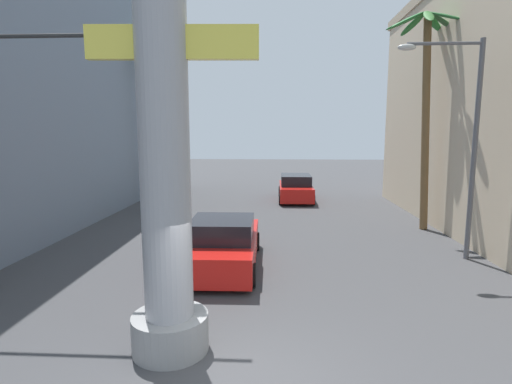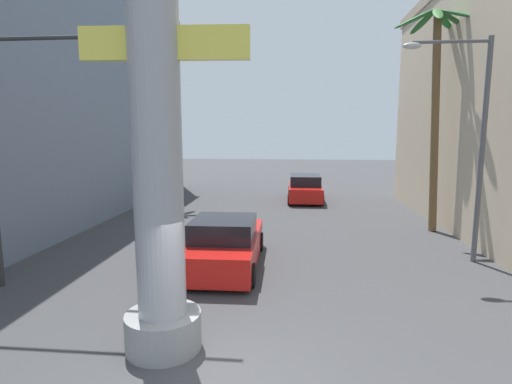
{
  "view_description": "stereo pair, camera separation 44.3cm",
  "coord_description": "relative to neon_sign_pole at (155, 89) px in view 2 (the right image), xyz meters",
  "views": [
    {
      "loc": [
        0.56,
        -5.62,
        4.07
      ],
      "look_at": [
        0.0,
        4.95,
        2.5
      ],
      "focal_mm": 28.0,
      "sensor_mm": 36.0,
      "label": 1
    },
    {
      "loc": [
        1.0,
        -5.59,
        4.07
      ],
      "look_at": [
        0.0,
        4.95,
        2.5
      ],
      "focal_mm": 28.0,
      "sensor_mm": 36.0,
      "label": 2
    }
  ],
  "objects": [
    {
      "name": "building_left",
      "position": [
        -10.06,
        10.14,
        1.35
      ],
      "size": [
        7.67,
        27.12,
        12.34
      ],
      "color": "slate",
      "rests_on": "ground"
    },
    {
      "name": "traffic_light_mast",
      "position": [
        -3.68,
        2.63,
        -0.29
      ],
      "size": [
        5.61,
        0.32,
        6.45
      ],
      "color": "#333333",
      "rests_on": "ground"
    },
    {
      "name": "car_far",
      "position": [
        3.12,
        17.24,
        -4.09
      ],
      "size": [
        2.06,
        4.63,
        1.56
      ],
      "color": "black",
      "rests_on": "ground"
    },
    {
      "name": "palm_tree_mid_right",
      "position": [
        8.08,
        10.32,
        1.01
      ],
      "size": [
        3.0,
        3.0,
        8.96
      ],
      "color": "brown",
      "rests_on": "ground"
    },
    {
      "name": "palm_tree_far_left",
      "position": [
        -5.24,
        16.06,
        0.93
      ],
      "size": [
        2.3,
        2.36,
        8.81
      ],
      "color": "brown",
      "rests_on": "ground"
    },
    {
      "name": "car_lead",
      "position": [
        0.36,
        4.78,
        -4.13
      ],
      "size": [
        2.16,
        4.8,
        1.56
      ],
      "color": "black",
      "rests_on": "ground"
    },
    {
      "name": "ground_plane",
      "position": [
        1.42,
        8.67,
        -4.83
      ],
      "size": [
        93.93,
        93.93,
        0.0
      ],
      "primitive_type": "plane",
      "color": "#424244"
    },
    {
      "name": "street_lamp",
      "position": [
        7.76,
        6.0,
        -0.61
      ],
      "size": [
        2.62,
        0.28,
        6.92
      ],
      "color": "#59595E",
      "rests_on": "ground"
    },
    {
      "name": "pedestrian_far_left",
      "position": [
        -4.59,
        13.04,
        -3.86
      ],
      "size": [
        0.39,
        0.39,
        1.67
      ],
      "color": "black",
      "rests_on": "ground"
    },
    {
      "name": "neon_sign_pole",
      "position": [
        0.0,
        0.0,
        0.0
      ],
      "size": [
        3.26,
        1.43,
        10.96
      ],
      "color": "#9E9EA3",
      "rests_on": "ground"
    }
  ]
}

